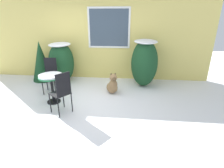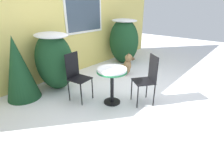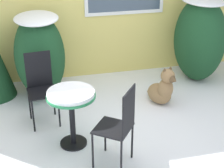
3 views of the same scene
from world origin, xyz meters
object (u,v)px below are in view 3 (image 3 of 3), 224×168
Objects in this scene: patio_table at (71,102)px; patio_chair_near_table at (41,85)px; patio_chair_far_side at (119,124)px; dog at (162,90)px.

patio_chair_near_table is at bearing 115.90° from patio_table.
patio_table is at bearing -102.07° from patio_chair_far_side.
patio_chair_far_side is 1.63m from dog.
dog is at bearing -4.72° from patio_chair_near_table.
dog is (1.79, 0.05, -0.31)m from patio_chair_near_table.
patio_chair_near_table reaches higher than patio_table.
patio_chair_near_table is 1.43m from patio_chair_far_side.
patio_chair_far_side is 1.57× the size of dog.
patio_table is at bearing -70.41° from patio_chair_near_table.
dog is (1.47, 0.72, -0.37)m from patio_table.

